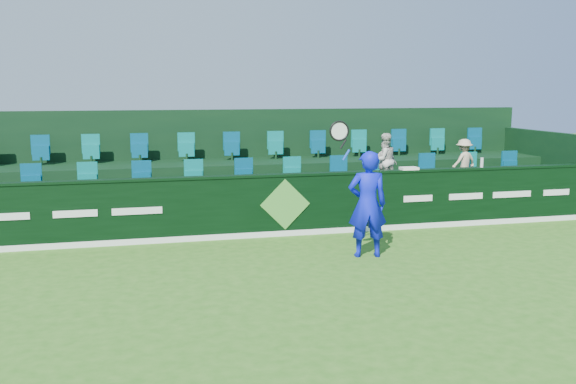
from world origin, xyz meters
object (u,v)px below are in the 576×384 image
object	(u,v)px
spectator_right	(464,161)
drinks_bottle	(482,162)
spectator_left	(384,160)
spectator_middle	(385,164)
towel	(409,168)
tennis_player	(367,204)

from	to	relation	value
spectator_right	drinks_bottle	bearing A→B (deg)	65.84
spectator_left	spectator_middle	xyz separation A→B (m)	(0.01, 0.00, -0.10)
spectator_left	towel	distance (m)	1.13
tennis_player	drinks_bottle	bearing A→B (deg)	30.17
tennis_player	towel	bearing A→B (deg)	49.47
tennis_player	spectator_left	xyz separation A→B (m)	(1.67, 3.23, 0.43)
towel	spectator_left	bearing A→B (deg)	96.98
towel	spectator_middle	bearing A→B (deg)	96.64
tennis_player	spectator_right	world-z (taller)	tennis_player
spectator_left	spectator_right	distance (m)	2.13
drinks_bottle	tennis_player	bearing A→B (deg)	-149.83
spectator_middle	drinks_bottle	xyz separation A→B (m)	(1.96, -1.12, 0.12)
tennis_player	spectator_right	bearing A→B (deg)	40.42
spectator_middle	drinks_bottle	distance (m)	2.26
tennis_player	spectator_left	size ratio (longest dim) A/B	2.05
tennis_player	towel	world-z (taller)	tennis_player
spectator_left	towel	size ratio (longest dim) A/B	3.33
tennis_player	towel	size ratio (longest dim) A/B	6.83
spectator_right	towel	distance (m)	2.28
tennis_player	spectator_middle	bearing A→B (deg)	62.61
spectator_right	drinks_bottle	distance (m)	1.14
tennis_player	spectator_middle	size ratio (longest dim) A/B	2.44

